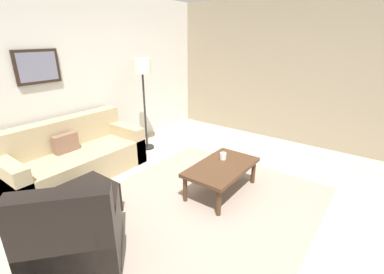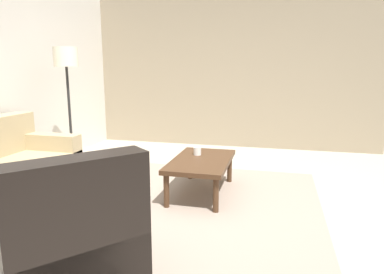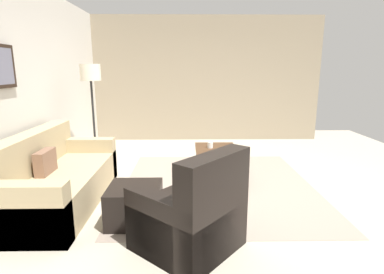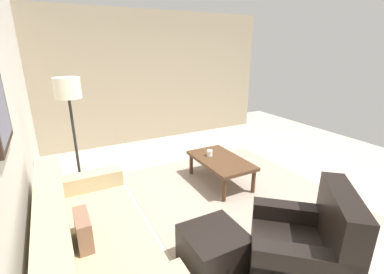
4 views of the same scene
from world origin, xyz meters
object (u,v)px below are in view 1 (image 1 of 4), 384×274
(lamp_standing, at_px, (143,76))
(framed_artwork, at_px, (38,67))
(armchair_leather, at_px, (75,240))
(ottoman, at_px, (89,200))
(coffee_table, at_px, (222,169))
(cup, at_px, (223,156))
(couch_main, at_px, (73,158))

(lamp_standing, relative_size, framed_artwork, 2.73)
(lamp_standing, height_order, framed_artwork, framed_artwork)
(armchair_leather, relative_size, lamp_standing, 0.66)
(ottoman, height_order, coffee_table, coffee_table)
(coffee_table, height_order, framed_artwork, framed_artwork)
(cup, bearing_deg, lamp_standing, 80.60)
(framed_artwork, bearing_deg, ottoman, -104.16)
(couch_main, distance_m, armchair_leather, 1.98)
(lamp_standing, bearing_deg, couch_main, 175.62)
(armchair_leather, height_order, framed_artwork, framed_artwork)
(couch_main, height_order, cup, couch_main)
(ottoman, distance_m, lamp_standing, 2.47)
(lamp_standing, bearing_deg, coffee_table, -104.02)
(cup, bearing_deg, coffee_table, -153.82)
(couch_main, relative_size, coffee_table, 1.85)
(armchair_leather, height_order, coffee_table, armchair_leather)
(couch_main, relative_size, armchair_leather, 1.80)
(armchair_leather, distance_m, cup, 2.18)
(armchair_leather, xyz_separation_m, lamp_standing, (2.47, 1.60, 1.10))
(cup, height_order, framed_artwork, framed_artwork)
(lamp_standing, bearing_deg, framed_artwork, 161.03)
(couch_main, height_order, framed_artwork, framed_artwork)
(ottoman, distance_m, framed_artwork, 2.13)
(coffee_table, relative_size, cup, 11.44)
(coffee_table, bearing_deg, couch_main, 114.57)
(coffee_table, distance_m, lamp_standing, 2.31)
(couch_main, distance_m, lamp_standing, 1.84)
(couch_main, relative_size, lamp_standing, 1.19)
(couch_main, relative_size, ottoman, 3.63)
(coffee_table, xyz_separation_m, cup, (0.18, 0.09, 0.10))
(cup, relative_size, lamp_standing, 0.06)
(framed_artwork, bearing_deg, lamp_standing, -18.97)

